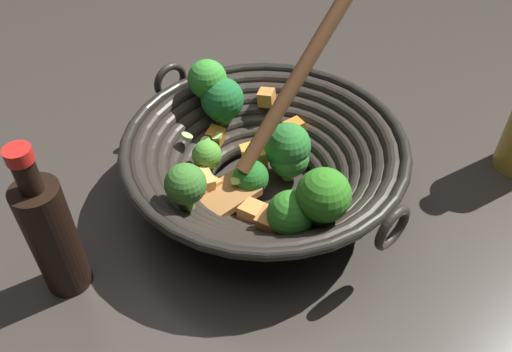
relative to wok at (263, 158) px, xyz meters
name	(u,v)px	position (x,y,z in m)	size (l,w,h in m)	color
ground_plane	(264,193)	(0.00, 0.00, -0.06)	(4.00, 4.00, 0.00)	#332D28
wok	(263,158)	(0.00, 0.00, 0.00)	(0.35, 0.35, 0.25)	black
soy_sauce_bottle	(52,235)	(-0.19, -0.18, 0.02)	(0.05, 0.05, 0.20)	black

